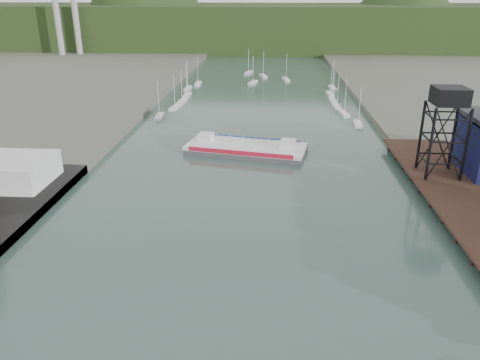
# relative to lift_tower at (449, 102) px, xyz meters

# --- Properties ---
(east_pier) EXTENTS (14.00, 70.00, 2.45)m
(east_pier) POSITION_rel_lift_tower_xyz_m (2.00, -13.00, -13.75)
(east_pier) COLOR black
(east_pier) RESTS_ON ground
(lift_tower) EXTENTS (6.50, 6.50, 16.00)m
(lift_tower) POSITION_rel_lift_tower_xyz_m (0.00, 0.00, 0.00)
(lift_tower) COLOR black
(lift_tower) RESTS_ON east_pier
(marina_sailboats) EXTENTS (57.71, 92.65, 0.90)m
(marina_sailboats) POSITION_rel_lift_tower_xyz_m (-34.92, 80.46, -15.30)
(marina_sailboats) COLOR silver
(marina_sailboats) RESTS_ON ground
(distant_hills) EXTENTS (500.00, 120.00, 80.00)m
(distant_hills) POSITION_rel_lift_tower_xyz_m (-38.98, 243.35, -5.27)
(distant_hills) COLOR #1A3116
(distant_hills) RESTS_ON ground
(chain_ferry) EXTENTS (27.65, 15.47, 3.76)m
(chain_ferry) POSITION_rel_lift_tower_xyz_m (-36.22, 16.32, -14.57)
(chain_ferry) COLOR #464749
(chain_ferry) RESTS_ON ground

